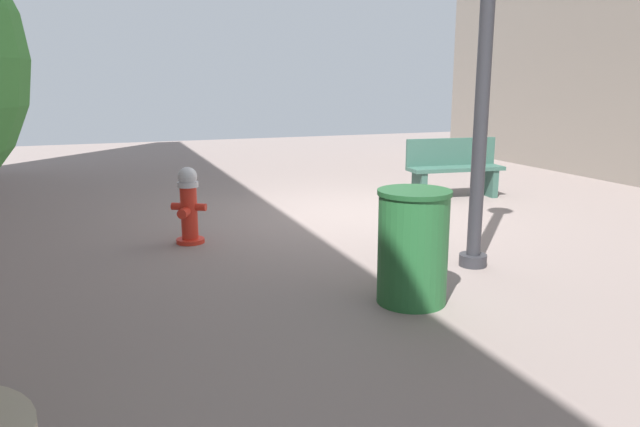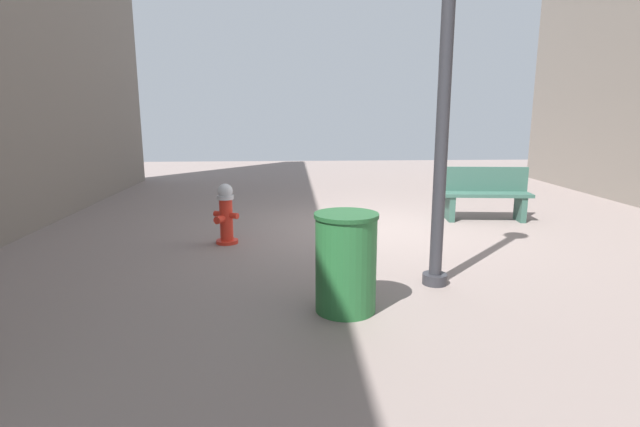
{
  "view_description": "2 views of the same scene",
  "coord_description": "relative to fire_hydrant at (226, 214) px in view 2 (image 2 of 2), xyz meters",
  "views": [
    {
      "loc": [
        3.36,
        7.63,
        1.85
      ],
      "look_at": [
        1.34,
        2.23,
        0.57
      ],
      "focal_mm": 33.41,
      "sensor_mm": 36.0,
      "label": 1
    },
    {
      "loc": [
        1.46,
        7.86,
        1.91
      ],
      "look_at": [
        1.11,
        2.19,
        0.73
      ],
      "focal_mm": 27.26,
      "sensor_mm": 36.0,
      "label": 2
    }
  ],
  "objects": [
    {
      "name": "ground_plane",
      "position": [
        -2.42,
        -0.78,
        -0.45
      ],
      "size": [
        23.4,
        23.4,
        0.0
      ],
      "primitive_type": "plane",
      "color": "gray"
    },
    {
      "name": "bench_near",
      "position": [
        -4.45,
        -1.35,
        0.04
      ],
      "size": [
        1.59,
        0.6,
        0.95
      ],
      "color": "#33594C",
      "rests_on": "ground_plane"
    },
    {
      "name": "street_lamp",
      "position": [
        -2.58,
        1.92,
        2.07
      ],
      "size": [
        0.36,
        0.36,
        4.08
      ],
      "color": "#2D2D33",
      "rests_on": "ground_plane"
    },
    {
      "name": "trash_bin",
      "position": [
        -1.49,
        2.6,
        0.04
      ],
      "size": [
        0.62,
        0.62,
        0.98
      ],
      "color": "#266633",
      "rests_on": "ground_plane"
    },
    {
      "name": "fire_hydrant",
      "position": [
        0.0,
        0.0,
        0.0
      ],
      "size": [
        0.4,
        0.39,
        0.9
      ],
      "color": "red",
      "rests_on": "ground_plane"
    }
  ]
}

